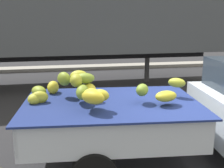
# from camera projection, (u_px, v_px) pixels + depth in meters

# --- Properties ---
(ground) EXTENTS (220.00, 220.00, 0.00)m
(ground) POSITION_uv_depth(u_px,v_px,m) (195.00, 160.00, 4.75)
(ground) COLOR #28282B
(curb_strip) EXTENTS (80.00, 0.80, 0.16)m
(curb_strip) POSITION_uv_depth(u_px,v_px,m) (109.00, 67.00, 13.31)
(curb_strip) COLOR gray
(curb_strip) RESTS_ON ground
(pickup_truck) EXTENTS (5.13, 2.23, 1.70)m
(pickup_truck) POSITION_uv_depth(u_px,v_px,m) (224.00, 109.00, 4.65)
(pickup_truck) COLOR silver
(pickup_truck) RESTS_ON ground
(semi_trailer) EXTENTS (12.04, 2.81, 3.95)m
(semi_trailer) POSITION_uv_depth(u_px,v_px,m) (55.00, 14.00, 9.34)
(semi_trailer) COLOR #4C5156
(semi_trailer) RESTS_ON ground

